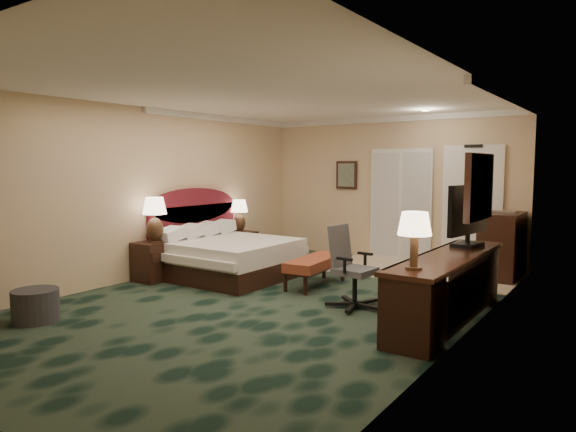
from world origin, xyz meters
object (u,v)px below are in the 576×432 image
Objects in this scene: nightstand_near at (154,261)px; lamp_near at (155,220)px; bed at (229,258)px; nightstand_far at (242,246)px; minibar at (502,246)px; tv at (468,216)px; ottoman at (36,305)px; desk at (447,288)px; bed_bench at (315,272)px; desk_chair at (355,267)px; lamp_far at (239,216)px.

lamp_near is (0.03, 0.01, 0.65)m from nightstand_near.
bed is 2.71× the size of lamp_near.
nightstand_far is 4.58m from minibar.
tv is at bearing 15.42° from nightstand_near.
ottoman is 0.19× the size of desk.
tv is (3.65, 0.36, 0.86)m from bed.
ottoman is 0.52× the size of tv.
minibar reaches higher than nightstand_far.
bed_bench reaches higher than ottoman.
nightstand_far is 0.20× the size of desk.
nightstand_near is 0.48× the size of bed_bench.
desk_chair is at bearing -175.24° from desk.
desk_chair is at bearing -135.50° from tv.
nightstand_far is 0.57m from lamp_far.
nightstand_near is at bearing -168.96° from desk_chair.
nightstand_near is 2.27m from ottoman.
bed is 1.51m from bed_bench.
lamp_near reaches higher than ottoman.
tv is (4.40, 1.22, 0.21)m from lamp_near.
bed_bench is (1.48, 0.25, -0.09)m from bed.
ottoman is at bearing -125.34° from minibar.
nightstand_near is 2.18m from lamp_far.
bed is 1.49× the size of bed_bench.
nightstand_far is 2.53m from bed_bench.
bed_bench is at bearing 26.32° from lamp_near.
lamp_far is 0.48× the size of bed_bench.
bed is at bearing -58.05° from nightstand_far.
nightstand_near is at bearing 103.59° from ottoman.
nightstand_far is at bearing 159.46° from desk.
lamp_far is at bearing -165.42° from minibar.
lamp_near is at bearing -169.02° from desk_chair.
nightstand_far is 4.76m from desk.
desk is at bearing -20.54° from nightstand_far.
lamp_far is (-0.04, 2.11, 0.53)m from nightstand_near.
desk reaches higher than bed_bench.
bed is at bearing -146.37° from minibar.
minibar is at bearing 54.66° from ottoman.
tv is at bearing 41.25° from ottoman.
bed is at bearing 173.72° from desk_chair.
ottoman is (0.58, -4.31, -0.65)m from lamp_far.
desk reaches higher than ottoman.
lamp_near is 1.14× the size of lamp_far.
ottoman is at bearing -82.68° from nightstand_far.
nightstand_far is 0.51× the size of desk_chair.
lamp_near is 2.39m from ottoman.
desk reaches higher than bed.
lamp_far is at bearing 150.69° from bed_bench.
nightstand_near is at bearing -167.04° from lamp_near.
bed is 1.90× the size of tv.
lamp_far is 1.18× the size of ottoman.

